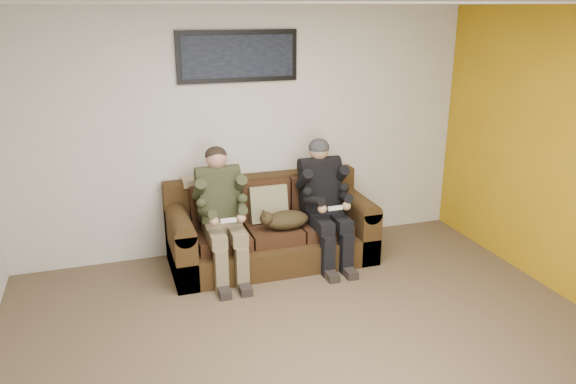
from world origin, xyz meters
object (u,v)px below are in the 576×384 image
object	(u,v)px
person_left	(221,207)
person_right	(324,195)
sofa	(270,230)
framed_poster	(238,56)
cat	(285,220)

from	to	relation	value
person_left	person_right	size ratio (longest dim) A/B	0.99
sofa	person_right	distance (m)	0.69
sofa	framed_poster	distance (m)	1.83
person_left	cat	world-z (taller)	person_left
person_left	person_right	bearing A→B (deg)	0.02
sofa	cat	world-z (taller)	sofa
sofa	cat	xyz separation A→B (m)	(0.09, -0.24, 0.20)
sofa	person_right	size ratio (longest dim) A/B	1.64
person_left	cat	xyz separation A→B (m)	(0.63, -0.06, -0.19)
person_left	person_right	distance (m)	1.08
cat	framed_poster	xyz separation A→B (m)	(-0.29, 0.63, 1.58)
sofa	person_left	xyz separation A→B (m)	(-0.54, -0.18, 0.39)
sofa	framed_poster	xyz separation A→B (m)	(-0.20, 0.39, 1.78)
person_left	cat	size ratio (longest dim) A/B	1.94
sofa	cat	bearing A→B (deg)	-68.67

